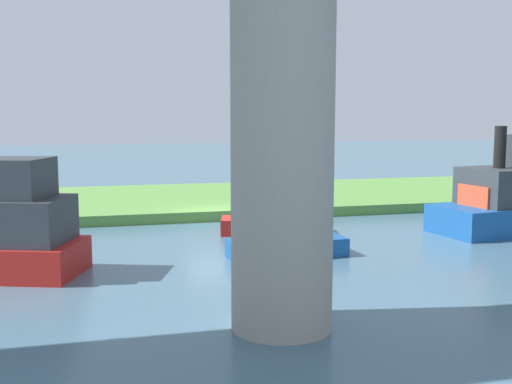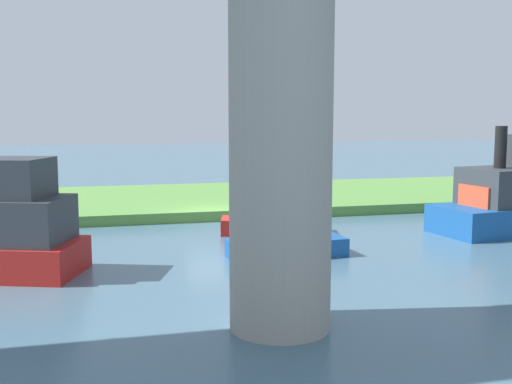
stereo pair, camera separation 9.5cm
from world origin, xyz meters
The scene contains 7 objects.
ground_plane centered at (0.00, 0.00, 0.00)m, with size 160.00×160.00×0.00m, color #476B7F.
grassy_bank centered at (0.00, -6.00, 0.25)m, with size 80.00×12.00×0.50m, color #5B9342.
bridge_pylon centered at (1.12, 14.67, 5.33)m, with size 2.37×2.37×10.65m, color #9E998E.
person_on_bank centered at (-4.03, -2.80, 1.20)m, with size 0.49×0.49×1.39m.
mooring_post centered at (9.43, -1.96, 0.97)m, with size 0.20×0.20×0.95m, color brown.
pontoon_yellow centered at (-1.76, 3.35, 0.51)m, with size 4.55×2.56×1.43m.
motorboat_red centered at (-1.08, 7.68, 0.50)m, with size 4.26×1.79×1.39m.
Camera 1 is at (5.25, 28.21, 5.00)m, focal length 43.55 mm.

